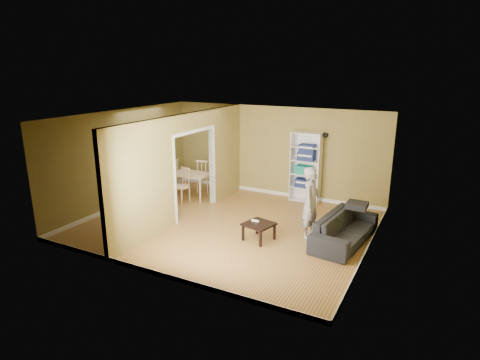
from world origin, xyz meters
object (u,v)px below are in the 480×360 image
(dining_table, at_px, (191,176))
(person, at_px, (312,197))
(chair_left, at_px, (171,176))
(chair_near, at_px, (181,185))
(bookshelf, at_px, (306,167))
(chair_far, at_px, (204,175))
(sofa, at_px, (345,225))
(coffee_table, at_px, (259,226))

(dining_table, bearing_deg, person, -16.51)
(person, relative_size, chair_left, 1.84)
(dining_table, relative_size, chair_near, 1.15)
(chair_left, distance_m, chair_near, 0.99)
(bookshelf, height_order, chair_left, bookshelf)
(person, xyz_separation_m, bookshelf, (-0.92, 2.38, 0.04))
(person, distance_m, chair_far, 4.32)
(bookshelf, bearing_deg, chair_near, -150.37)
(sofa, height_order, coffee_table, sofa)
(sofa, relative_size, chair_far, 2.08)
(chair_near, bearing_deg, chair_far, 100.24)
(person, height_order, dining_table, person)
(sofa, xyz_separation_m, bookshelf, (-1.67, 2.30, 0.58))
(bookshelf, xyz_separation_m, chair_near, (-3.03, -1.72, -0.50))
(person, xyz_separation_m, coffee_table, (-0.94, -0.68, -0.61))
(person, relative_size, coffee_table, 3.21)
(chair_left, height_order, chair_near, chair_left)
(chair_far, bearing_deg, chair_left, 19.80)
(sofa, relative_size, dining_table, 1.90)
(sofa, bearing_deg, chair_left, 84.84)
(person, xyz_separation_m, chair_near, (-3.95, 0.65, -0.46))
(person, height_order, chair_near, person)
(person, distance_m, coffee_table, 1.31)
(sofa, distance_m, chair_left, 5.62)
(dining_table, bearing_deg, chair_left, 175.79)
(person, relative_size, chair_far, 1.85)
(person, bearing_deg, chair_left, 75.80)
(chair_left, xyz_separation_m, chair_near, (0.79, -0.59, -0.03))
(sofa, height_order, chair_near, chair_near)
(sofa, xyz_separation_m, coffee_table, (-1.69, -0.77, -0.07))
(coffee_table, relative_size, chair_far, 0.58)
(sofa, xyz_separation_m, chair_left, (-5.50, 1.16, 0.11))
(coffee_table, xyz_separation_m, chair_left, (-3.80, 1.92, 0.18))
(bookshelf, xyz_separation_m, chair_left, (-3.83, -1.14, -0.47))
(bookshelf, relative_size, chair_left, 1.92)
(chair_near, bearing_deg, coffee_table, -12.13)
(bookshelf, xyz_separation_m, dining_table, (-3.08, -1.19, -0.36))
(chair_near, relative_size, chair_far, 0.95)
(person, relative_size, dining_table, 1.68)
(sofa, height_order, person, person)
(dining_table, height_order, chair_far, chair_far)
(coffee_table, xyz_separation_m, chair_near, (-3.01, 1.34, 0.15))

